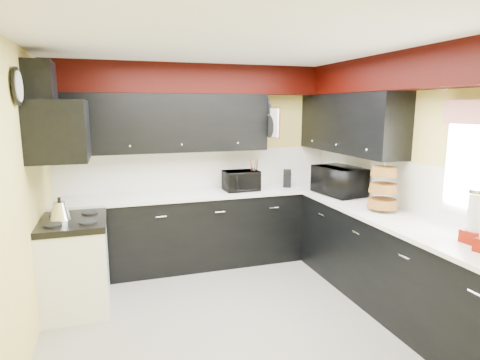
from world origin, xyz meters
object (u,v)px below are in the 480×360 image
(knife_block, at_px, (287,179))
(kettle, at_px, (60,211))
(toaster_oven, at_px, (241,181))
(utensil_crock, at_px, (254,183))
(microwave, at_px, (339,181))

(knife_block, bearing_deg, kettle, -142.63)
(toaster_oven, height_order, kettle, toaster_oven)
(toaster_oven, bearing_deg, kettle, -163.36)
(toaster_oven, height_order, utensil_crock, toaster_oven)
(knife_block, bearing_deg, utensil_crock, -154.19)
(toaster_oven, xyz_separation_m, microwave, (1.06, -0.59, 0.04))
(microwave, xyz_separation_m, utensil_crock, (-0.90, 0.58, -0.09))
(microwave, xyz_separation_m, knife_block, (-0.42, 0.61, -0.06))
(toaster_oven, xyz_separation_m, knife_block, (0.64, 0.01, -0.01))
(utensil_crock, distance_m, kettle, 2.33)
(toaster_oven, relative_size, knife_block, 1.96)
(utensil_crock, relative_size, kettle, 0.85)
(knife_block, height_order, kettle, knife_block)
(microwave, height_order, knife_block, microwave)
(toaster_oven, bearing_deg, utensil_crock, -6.80)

